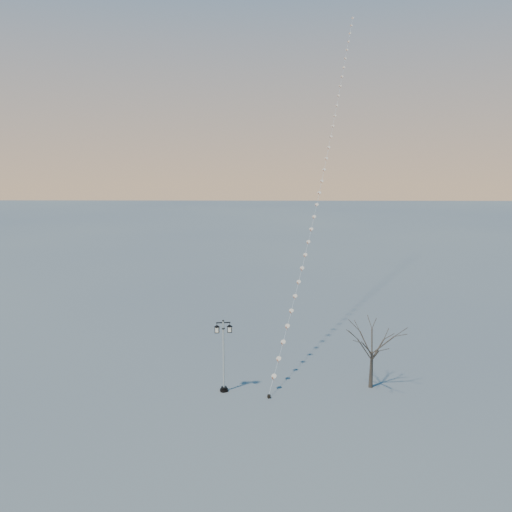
{
  "coord_description": "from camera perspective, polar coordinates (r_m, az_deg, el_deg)",
  "views": [
    {
      "loc": [
        -0.64,
        -31.31,
        14.65
      ],
      "look_at": [
        -1.13,
        5.18,
        7.85
      ],
      "focal_mm": 37.45,
      "sensor_mm": 36.0,
      "label": 1
    }
  ],
  "objects": [
    {
      "name": "kite_train",
      "position": [
        50.85,
        7.36,
        11.85
      ],
      "size": [
        11.23,
        40.12,
        31.91
      ],
      "rotation": [
        0.0,
        0.0,
        0.38
      ],
      "color": "black",
      "rests_on": "ground"
    },
    {
      "name": "street_lamp",
      "position": [
        33.99,
        -3.48,
        -10.21
      ],
      "size": [
        1.19,
        0.52,
        4.71
      ],
      "rotation": [
        0.0,
        0.0,
        0.12
      ],
      "color": "black",
      "rests_on": "ground"
    },
    {
      "name": "ground",
      "position": [
        34.58,
        1.82,
        -14.52
      ],
      "size": [
        300.0,
        300.0,
        0.0
      ],
      "primitive_type": "plane",
      "color": "slate",
      "rests_on": "ground"
    },
    {
      "name": "bare_tree",
      "position": [
        35.14,
        12.32,
        -9.04
      ],
      "size": [
        2.62,
        2.62,
        4.34
      ],
      "rotation": [
        0.0,
        0.0,
        -0.35
      ],
      "color": "#42362B",
      "rests_on": "ground"
    }
  ]
}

